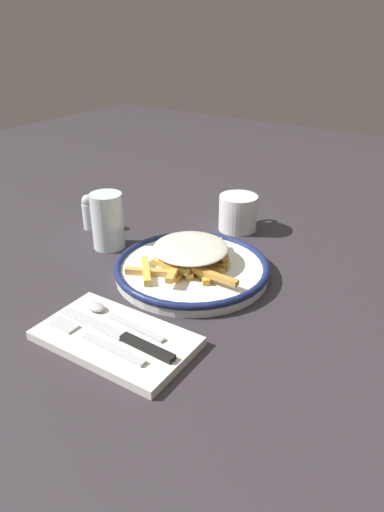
{
  "coord_description": "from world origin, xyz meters",
  "views": [
    {
      "loc": [
        -0.63,
        -0.42,
        0.43
      ],
      "look_at": [
        0.0,
        0.0,
        0.04
      ],
      "focal_mm": 33.34,
      "sensor_mm": 36.0,
      "label": 1
    }
  ],
  "objects_px": {
    "fork": "(95,340)",
    "coffee_mug": "(238,212)",
    "knife": "(125,337)",
    "spoon": "(111,315)",
    "water_glass": "(108,221)",
    "fries_heap": "(190,255)",
    "napkin": "(116,338)",
    "plate": "(192,269)",
    "salt_shaker": "(89,211)"
  },
  "relations": [
    {
      "from": "coffee_mug",
      "to": "salt_shaker",
      "type": "height_order",
      "value": "salt_shaker"
    },
    {
      "from": "fork",
      "to": "knife",
      "type": "bearing_deg",
      "value": -48.87
    },
    {
      "from": "napkin",
      "to": "coffee_mug",
      "type": "height_order",
      "value": "coffee_mug"
    },
    {
      "from": "fork",
      "to": "coffee_mug",
      "type": "bearing_deg",
      "value": 4.4
    },
    {
      "from": "coffee_mug",
      "to": "salt_shaker",
      "type": "xyz_separation_m",
      "value": [
        -0.18,
        0.27,
        0.0
      ]
    },
    {
      "from": "coffee_mug",
      "to": "salt_shaker",
      "type": "relative_size",
      "value": 1.39
    },
    {
      "from": "fork",
      "to": "salt_shaker",
      "type": "xyz_separation_m",
      "value": [
        0.3,
        0.31,
        0.02
      ]
    },
    {
      "from": "salt_shaker",
      "to": "spoon",
      "type": "bearing_deg",
      "value": -130.68
    },
    {
      "from": "fries_heap",
      "to": "napkin",
      "type": "relative_size",
      "value": 0.96
    },
    {
      "from": "knife",
      "to": "water_glass",
      "type": "height_order",
      "value": "water_glass"
    },
    {
      "from": "plate",
      "to": "fries_heap",
      "type": "distance_m",
      "value": 0.03
    },
    {
      "from": "fork",
      "to": "spoon",
      "type": "distance_m",
      "value": 0.06
    },
    {
      "from": "napkin",
      "to": "coffee_mug",
      "type": "distance_m",
      "value": 0.46
    },
    {
      "from": "fork",
      "to": "water_glass",
      "type": "height_order",
      "value": "water_glass"
    },
    {
      "from": "knife",
      "to": "coffee_mug",
      "type": "bearing_deg",
      "value": 8.53
    },
    {
      "from": "water_glass",
      "to": "coffee_mug",
      "type": "xyz_separation_m",
      "value": [
        0.22,
        -0.17,
        -0.02
      ]
    },
    {
      "from": "napkin",
      "to": "knife",
      "type": "bearing_deg",
      "value": -91.63
    },
    {
      "from": "plate",
      "to": "napkin",
      "type": "distance_m",
      "value": 0.23
    },
    {
      "from": "fries_heap",
      "to": "napkin",
      "type": "height_order",
      "value": "fries_heap"
    },
    {
      "from": "water_glass",
      "to": "salt_shaker",
      "type": "xyz_separation_m",
      "value": [
        0.05,
        0.1,
        -0.02
      ]
    },
    {
      "from": "fries_heap",
      "to": "coffee_mug",
      "type": "height_order",
      "value": "coffee_mug"
    },
    {
      "from": "knife",
      "to": "salt_shaker",
      "type": "distance_m",
      "value": 0.44
    },
    {
      "from": "plate",
      "to": "fries_heap",
      "type": "relative_size",
      "value": 1.28
    },
    {
      "from": "plate",
      "to": "water_glass",
      "type": "height_order",
      "value": "water_glass"
    },
    {
      "from": "plate",
      "to": "fork",
      "type": "xyz_separation_m",
      "value": [
        -0.25,
        -0.01,
        0.0
      ]
    },
    {
      "from": "water_glass",
      "to": "salt_shaker",
      "type": "height_order",
      "value": "water_glass"
    },
    {
      "from": "plate",
      "to": "salt_shaker",
      "type": "height_order",
      "value": "salt_shaker"
    },
    {
      "from": "napkin",
      "to": "water_glass",
      "type": "distance_m",
      "value": 0.33
    },
    {
      "from": "fries_heap",
      "to": "water_glass",
      "type": "height_order",
      "value": "water_glass"
    },
    {
      "from": "salt_shaker",
      "to": "knife",
      "type": "bearing_deg",
      "value": -129.12
    },
    {
      "from": "knife",
      "to": "salt_shaker",
      "type": "height_order",
      "value": "salt_shaker"
    },
    {
      "from": "knife",
      "to": "coffee_mug",
      "type": "xyz_separation_m",
      "value": [
        0.46,
        0.07,
        0.02
      ]
    },
    {
      "from": "knife",
      "to": "coffee_mug",
      "type": "distance_m",
      "value": 0.46
    },
    {
      "from": "fries_heap",
      "to": "spoon",
      "type": "bearing_deg",
      "value": 176.54
    },
    {
      "from": "spoon",
      "to": "coffee_mug",
      "type": "relative_size",
      "value": 1.41
    },
    {
      "from": "salt_shaker",
      "to": "napkin",
      "type": "bearing_deg",
      "value": -130.67
    },
    {
      "from": "coffee_mug",
      "to": "fork",
      "type": "bearing_deg",
      "value": -175.6
    },
    {
      "from": "spoon",
      "to": "water_glass",
      "type": "xyz_separation_m",
      "value": [
        0.2,
        0.19,
        0.04
      ]
    },
    {
      "from": "napkin",
      "to": "coffee_mug",
      "type": "xyz_separation_m",
      "value": [
        0.45,
        0.05,
        0.03
      ]
    },
    {
      "from": "fries_heap",
      "to": "fork",
      "type": "bearing_deg",
      "value": -177.6
    },
    {
      "from": "knife",
      "to": "spoon",
      "type": "relative_size",
      "value": 1.38
    },
    {
      "from": "spoon",
      "to": "water_glass",
      "type": "height_order",
      "value": "water_glass"
    },
    {
      "from": "fries_heap",
      "to": "knife",
      "type": "relative_size",
      "value": 1.04
    },
    {
      "from": "napkin",
      "to": "knife",
      "type": "relative_size",
      "value": 1.08
    },
    {
      "from": "plate",
      "to": "fork",
      "type": "height_order",
      "value": "plate"
    },
    {
      "from": "plate",
      "to": "napkin",
      "type": "xyz_separation_m",
      "value": [
        -0.23,
        -0.02,
        -0.01
      ]
    },
    {
      "from": "coffee_mug",
      "to": "fries_heap",
      "type": "bearing_deg",
      "value": -173.36
    },
    {
      "from": "water_glass",
      "to": "plate",
      "type": "bearing_deg",
      "value": -91.49
    },
    {
      "from": "fries_heap",
      "to": "knife",
      "type": "bearing_deg",
      "value": -169.6
    },
    {
      "from": "fork",
      "to": "water_glass",
      "type": "distance_m",
      "value": 0.34
    }
  ]
}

